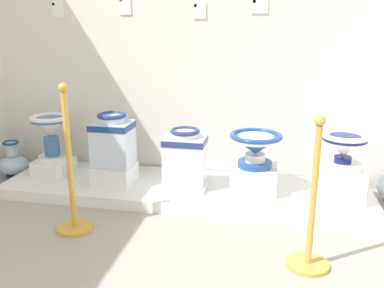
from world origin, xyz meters
TOP-DOWN VIEW (x-y plane):
  - wall_back at (1.92, 3.22)m, footprint 4.04×0.06m
  - display_platform at (1.92, 2.77)m, footprint 3.11×0.81m
  - plinth_block_squat_floral at (0.67, 2.83)m, footprint 0.32×0.29m
  - antique_toilet_squat_floral at (0.67, 2.83)m, footprint 0.34×0.34m
  - plinth_block_central_ornate at (1.33, 2.69)m, footprint 0.33×0.32m
  - antique_toilet_central_ornate at (1.33, 2.69)m, footprint 0.33×0.27m
  - plinth_block_tall_cobalt at (1.94, 2.73)m, footprint 0.37×0.38m
  - antique_toilet_tall_cobalt at (1.94, 2.73)m, footprint 0.34×0.26m
  - plinth_block_leftmost at (2.51, 2.78)m, footprint 0.37×0.37m
  - antique_toilet_leftmost at (2.51, 2.78)m, footprint 0.42×0.42m
  - plinth_block_broad_patterned at (3.18, 2.72)m, footprint 0.33×0.35m
  - antique_toilet_broad_patterned at (3.18, 2.72)m, footprint 0.35×0.35m
  - info_placard_first at (0.65, 3.19)m, footprint 0.12×0.01m
  - info_placard_second at (1.30, 3.19)m, footprint 0.11×0.01m
  - info_placard_third at (1.97, 3.19)m, footprint 0.11×0.01m
  - info_placard_fourth at (2.48, 3.19)m, footprint 0.14×0.01m
  - decorative_vase_companion at (0.22, 2.87)m, footprint 0.28×0.28m
  - stanchion_post_near_left at (1.29, 2.00)m, footprint 0.26×0.26m
  - stanchion_post_near_right at (2.90, 1.84)m, footprint 0.26×0.26m

SIDE VIEW (x-z plane):
  - display_platform at x=1.92m, z-range 0.00..0.09m
  - plinth_block_tall_cobalt at x=1.94m, z-range 0.09..0.14m
  - decorative_vase_companion at x=0.22m, z-range -0.04..0.32m
  - plinth_block_squat_floral at x=0.67m, z-range 0.09..0.22m
  - plinth_block_central_ornate at x=1.33m, z-range 0.09..0.25m
  - plinth_block_leftmost at x=2.51m, z-range 0.09..0.29m
  - plinth_block_broad_patterned at x=3.18m, z-range 0.09..0.34m
  - stanchion_post_near_right at x=2.90m, z-range -0.20..0.74m
  - stanchion_post_near_left at x=1.29m, z-range -0.21..0.84m
  - antique_toilet_tall_cobalt at x=1.94m, z-range 0.14..0.60m
  - antique_toilet_leftmost at x=2.51m, z-range 0.34..0.62m
  - antique_toilet_central_ornate at x=1.33m, z-range 0.26..0.71m
  - antique_toilet_squat_floral at x=0.67m, z-range 0.29..0.71m
  - antique_toilet_broad_patterned at x=3.18m, z-range 0.38..0.66m
  - wall_back at x=1.92m, z-range 0.00..2.83m
  - info_placard_third at x=1.97m, z-range 1.47..1.60m
  - info_placard_first at x=0.65m, z-range 1.48..1.63m
  - info_placard_fourth at x=2.48m, z-range 1.51..1.62m
  - info_placard_second at x=1.30m, z-range 1.50..1.66m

